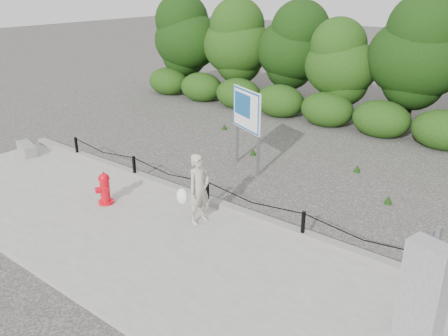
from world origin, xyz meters
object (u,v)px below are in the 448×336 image
at_px(fire_hydrant, 105,189).
at_px(advertising_sign, 247,114).
at_px(utility_cabinet, 424,293).
at_px(concrete_block, 27,149).
at_px(pedestrian, 198,190).

distance_m(fire_hydrant, advertising_sign, 4.26).
height_order(fire_hydrant, utility_cabinet, utility_cabinet).
height_order(concrete_block, advertising_sign, advertising_sign).
bearing_deg(advertising_sign, concrete_block, -125.40).
bearing_deg(advertising_sign, fire_hydrant, -81.59).
height_order(pedestrian, advertising_sign, advertising_sign).
distance_m(pedestrian, concrete_block, 6.83).
height_order(fire_hydrant, advertising_sign, advertising_sign).
height_order(fire_hydrant, concrete_block, fire_hydrant).
distance_m(concrete_block, utility_cabinet, 11.65).
relative_size(fire_hydrant, pedestrian, 0.50).
relative_size(pedestrian, utility_cabinet, 0.88).
bearing_deg(pedestrian, utility_cabinet, -93.00).
xyz_separation_m(concrete_block, advertising_sign, (5.65, 3.29, 1.34)).
bearing_deg(fire_hydrant, advertising_sign, 98.53).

